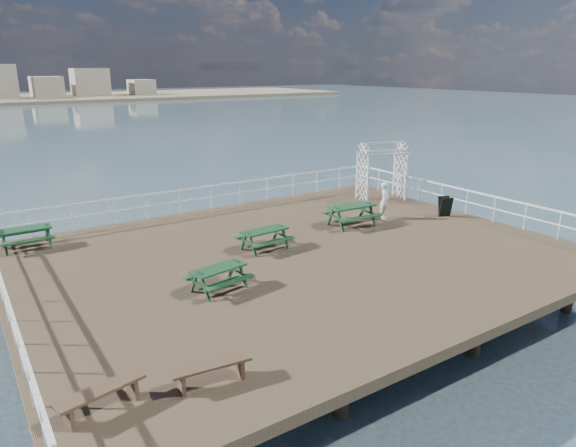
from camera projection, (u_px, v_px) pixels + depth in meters
The scene contains 12 objects.
ground at pixel (298, 257), 17.63m from camera, with size 18.00×14.00×0.30m, color brown.
sea_backdrop at pixel (41, 94), 131.24m from camera, with size 300.00×300.00×9.20m.
railing at pixel (258, 212), 19.34m from camera, with size 17.77×13.76×1.10m.
picnic_table_a at pixel (26, 234), 17.95m from camera, with size 1.68×1.36×0.82m.
picnic_table_b at pixel (265, 235), 17.84m from camera, with size 1.76×1.46×0.81m.
picnic_table_c at pixel (352, 211), 20.52m from camera, with size 2.01×1.65×0.94m.
picnic_table_d at pixel (219, 274), 14.55m from camera, with size 1.80×1.55×0.78m.
flat_bench_near at pixel (211, 368), 10.24m from camera, with size 1.67×0.56×0.47m.
flat_bench_far at pixel (101, 394), 9.42m from camera, with size 1.70×0.72×0.48m.
trellis_arbor at pixel (382, 174), 24.42m from camera, with size 2.44×1.70×2.75m.
sandwich_board at pixel (445, 207), 21.80m from camera, with size 0.64×0.56×0.87m.
person at pixel (385, 201), 21.40m from camera, with size 0.57×0.37×1.55m, color white.
Camera 1 is at (-9.40, -13.58, 6.11)m, focal length 32.00 mm.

